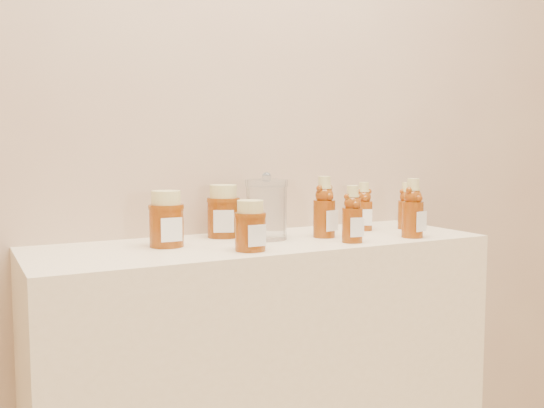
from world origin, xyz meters
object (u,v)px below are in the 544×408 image
bear_bottle_front_left (352,210)px  honey_jar_left (166,219)px  display_table (264,406)px  glass_canister (267,207)px  bear_bottle_back_left (324,203)px

bear_bottle_front_left → honey_jar_left: bearing=168.9°
display_table → honey_jar_left: honey_jar_left is taller
bear_bottle_front_left → display_table: bearing=155.5°
display_table → glass_canister: 0.54m
honey_jar_left → glass_canister: glass_canister is taller
bear_bottle_front_left → glass_canister: 0.23m
honey_jar_left → bear_bottle_front_left: bearing=-18.2°
honey_jar_left → glass_canister: size_ratio=0.80×
bear_bottle_front_left → glass_canister: size_ratio=0.96×
display_table → bear_bottle_back_left: bearing=-4.6°
bear_bottle_back_left → glass_canister: 0.16m
glass_canister → display_table: bearing=-130.0°
display_table → glass_canister: size_ratio=6.87×
bear_bottle_back_left → honey_jar_left: (-0.43, 0.05, -0.02)m
display_table → bear_bottle_front_left: bear_bottle_front_left is taller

